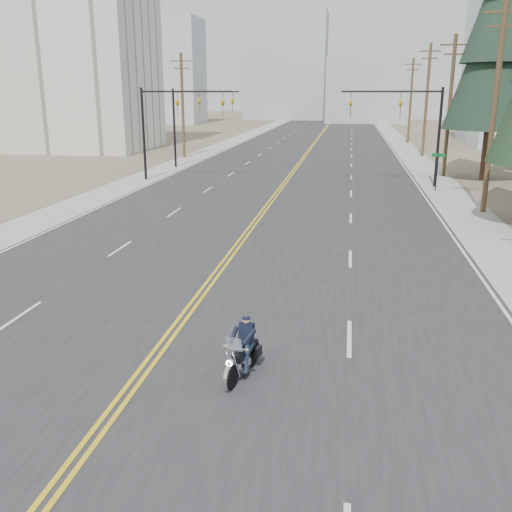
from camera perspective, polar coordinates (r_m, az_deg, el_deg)
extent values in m
plane|color=#776D56|center=(13.61, -12.96, -13.55)|extent=(400.00, 400.00, 0.00)
cube|color=#303033|center=(81.30, 5.96, 11.28)|extent=(20.00, 200.00, 0.01)
cube|color=#A5A5A0|center=(82.77, -2.17, 11.43)|extent=(3.00, 200.00, 0.01)
cube|color=#A5A5A0|center=(81.44, 14.21, 10.89)|extent=(3.00, 200.00, 0.01)
cylinder|color=black|center=(45.80, -11.17, 11.83)|extent=(0.20, 0.20, 7.00)
cylinder|color=black|center=(44.61, -7.01, 16.01)|extent=(7.00, 0.14, 0.14)
imported|color=#BF8C0C|center=(44.81, -7.87, 15.15)|extent=(0.21, 0.26, 1.30)
imported|color=#BF8C0C|center=(43.93, -3.34, 15.26)|extent=(0.21, 0.26, 1.30)
cylinder|color=black|center=(43.45, 17.80, 11.16)|extent=(0.20, 0.20, 7.00)
cylinder|color=black|center=(42.97, 13.38, 15.72)|extent=(7.00, 0.14, 0.14)
imported|color=#BF8C0C|center=(43.03, 14.29, 14.79)|extent=(0.21, 0.26, 1.30)
imported|color=#BF8C0C|center=(42.89, 9.46, 15.06)|extent=(0.21, 0.26, 1.30)
cylinder|color=black|center=(53.37, -8.17, 12.52)|extent=(0.20, 0.20, 7.00)
cylinder|color=black|center=(52.47, -5.05, 16.05)|extent=(6.00, 0.14, 0.14)
imported|color=#BF8C0C|center=(52.62, -5.69, 15.33)|extent=(0.21, 0.26, 1.30)
imported|color=#BF8C0C|center=(51.94, -2.37, 15.38)|extent=(0.21, 0.26, 1.30)
cylinder|color=black|center=(41.67, 17.65, 7.95)|extent=(0.06, 0.06, 2.60)
cube|color=#0C5926|center=(41.53, 17.79, 9.58)|extent=(0.90, 0.03, 0.25)
cylinder|color=brown|center=(34.77, 22.72, 13.39)|extent=(0.30, 0.30, 11.50)
cube|color=brown|center=(34.99, 23.65, 21.47)|extent=(2.20, 0.12, 0.12)
cube|color=brown|center=(34.92, 23.52, 20.34)|extent=(1.60, 0.12, 0.12)
cylinder|color=brown|center=(49.51, 18.78, 13.91)|extent=(0.30, 0.30, 11.00)
cube|color=brown|center=(49.62, 19.29, 19.32)|extent=(2.20, 0.12, 0.12)
cube|color=brown|center=(49.58, 19.22, 18.52)|extent=(1.60, 0.12, 0.12)
cylinder|color=brown|center=(64.36, 16.69, 14.61)|extent=(0.30, 0.30, 11.50)
cube|color=brown|center=(64.48, 17.06, 19.00)|extent=(2.20, 0.12, 0.12)
cube|color=brown|center=(64.44, 17.00, 18.38)|extent=(1.60, 0.12, 0.12)
cylinder|color=brown|center=(81.26, 15.20, 14.70)|extent=(0.30, 0.30, 11.00)
cube|color=brown|center=(81.33, 15.45, 18.01)|extent=(2.20, 0.12, 0.12)
cube|color=brown|center=(81.31, 15.42, 17.52)|extent=(1.60, 0.12, 0.12)
cylinder|color=brown|center=(61.39, -7.35, 14.62)|extent=(0.30, 0.30, 10.50)
cube|color=brown|center=(61.45, -7.50, 18.77)|extent=(2.20, 0.12, 0.12)
cube|color=brown|center=(61.42, -7.48, 18.12)|extent=(1.60, 0.12, 0.12)
cube|color=silver|center=(74.07, -18.45, 21.76)|extent=(18.00, 14.00, 30.00)
cube|color=#B7BCC6|center=(132.10, -8.71, 17.76)|extent=(14.00, 12.00, 22.00)
cube|color=#ADB2B7|center=(135.93, 11.03, 15.91)|extent=(18.00, 14.00, 14.00)
cube|color=#ADB2B7|center=(151.95, 3.05, 18.42)|extent=(20.00, 15.00, 26.00)
cube|color=#B7BCC6|center=(162.15, 17.01, 15.14)|extent=(14.00, 14.00, 12.00)
cube|color=#ADB2B7|center=(151.17, -12.51, 16.19)|extent=(12.00, 12.00, 16.00)
cylinder|color=#382619|center=(48.32, 22.02, 9.35)|extent=(0.69, 0.69, 3.93)
cone|color=black|center=(48.20, 23.04, 18.63)|extent=(7.07, 7.07, 11.78)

